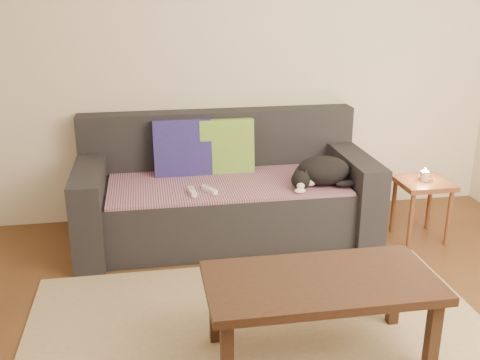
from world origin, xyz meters
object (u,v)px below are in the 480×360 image
at_px(wii_remote_a, 209,190).
at_px(coffee_table, 321,289).
at_px(cat, 321,172).
at_px(wii_remote_b, 192,192).
at_px(side_table, 423,191).
at_px(sofa, 225,195).

height_order(wii_remote_a, coffee_table, wii_remote_a).
bearing_deg(cat, wii_remote_a, -169.15).
bearing_deg(wii_remote_b, side_table, -97.69).
bearing_deg(side_table, sofa, 167.16).
xyz_separation_m(wii_remote_a, side_table, (1.54, -0.05, -0.09)).
relative_size(cat, wii_remote_a, 3.15).
relative_size(sofa, wii_remote_a, 14.00).
distance_m(cat, side_table, 0.77).
height_order(wii_remote_b, coffee_table, wii_remote_b).
bearing_deg(side_table, cat, 175.19).
bearing_deg(wii_remote_a, sofa, -56.04).
bearing_deg(wii_remote_b, coffee_table, -164.87).
xyz_separation_m(sofa, coffee_table, (0.24, -1.55, 0.08)).
bearing_deg(cat, sofa, 168.32).
relative_size(cat, wii_remote_b, 3.15).
xyz_separation_m(wii_remote_b, coffee_table, (0.50, -1.26, -0.07)).
distance_m(sofa, wii_remote_a, 0.34).
bearing_deg(coffee_table, side_table, 46.92).
xyz_separation_m(wii_remote_a, wii_remote_b, (-0.12, -0.02, 0.00)).
bearing_deg(coffee_table, cat, 72.64).
bearing_deg(coffee_table, sofa, 98.94).
distance_m(wii_remote_a, coffee_table, 1.34).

